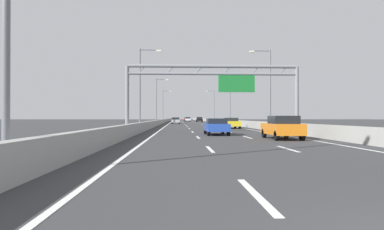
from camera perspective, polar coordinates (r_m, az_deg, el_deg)
ground_plane at (r=102.87m, az=-0.62°, el=-1.19°), size 260.00×260.00×0.00m
lane_dash_left_0 at (r=6.64m, az=10.74°, el=-13.07°), size 0.16×3.00×0.01m
lane_dash_left_1 at (r=15.44m, az=3.06°, el=-5.80°), size 0.16×3.00×0.01m
lane_dash_left_2 at (r=24.39m, az=1.03°, el=-3.80°), size 0.16×3.00×0.01m
lane_dash_left_3 at (r=33.37m, az=0.09°, el=-2.88°), size 0.16×3.00×0.01m
lane_dash_left_4 at (r=42.36m, az=-0.45°, el=-2.35°), size 0.16×3.00×0.01m
lane_dash_left_5 at (r=51.35m, az=-0.80°, el=-2.00°), size 0.16×3.00×0.01m
lane_dash_left_6 at (r=60.34m, az=-1.05°, el=-1.76°), size 0.16×3.00×0.01m
lane_dash_left_7 at (r=69.34m, az=-1.23°, el=-1.58°), size 0.16×3.00×0.01m
lane_dash_left_8 at (r=78.33m, az=-1.37°, el=-1.44°), size 0.16×3.00×0.01m
lane_dash_left_9 at (r=87.33m, az=-1.48°, el=-1.33°), size 0.16×3.00×0.01m
lane_dash_left_10 at (r=96.33m, az=-1.57°, el=-1.24°), size 0.16×3.00×0.01m
lane_dash_left_11 at (r=105.33m, az=-1.65°, el=-1.17°), size 0.16×3.00×0.01m
lane_dash_left_12 at (r=114.32m, az=-1.71°, el=-1.10°), size 0.16×3.00×0.01m
lane_dash_left_13 at (r=123.32m, az=-1.76°, el=-1.05°), size 0.16×3.00×0.01m
lane_dash_left_14 at (r=132.32m, az=-1.81°, el=-1.00°), size 0.16×3.00×0.01m
lane_dash_left_15 at (r=141.32m, az=-1.85°, el=-0.96°), size 0.16×3.00×0.01m
lane_dash_left_16 at (r=150.32m, az=-1.89°, el=-0.93°), size 0.16×3.00×0.01m
lane_dash_left_17 at (r=159.32m, az=-1.92°, el=-0.90°), size 0.16×3.00×0.01m
lane_dash_right_1 at (r=16.19m, az=15.91°, el=-5.53°), size 0.16×3.00×0.01m
lane_dash_right_2 at (r=24.87m, az=9.35°, el=-3.73°), size 0.16×3.00×0.01m
lane_dash_right_3 at (r=33.72m, az=6.22°, el=-2.85°), size 0.16×3.00×0.01m
lane_dash_right_4 at (r=42.63m, az=4.39°, el=-2.33°), size 0.16×3.00×0.01m
lane_dash_right_5 at (r=51.58m, az=3.20°, el=-1.99°), size 0.16×3.00×0.01m
lane_dash_right_6 at (r=60.54m, az=2.36°, el=-1.75°), size 0.16×3.00×0.01m
lane_dash_right_7 at (r=69.51m, az=1.74°, el=-1.58°), size 0.16×3.00×0.01m
lane_dash_right_8 at (r=78.48m, az=1.26°, el=-1.44°), size 0.16×3.00×0.01m
lane_dash_right_9 at (r=87.46m, az=0.88°, el=-1.33°), size 0.16×3.00×0.01m
lane_dash_right_10 at (r=96.45m, az=0.57°, el=-1.24°), size 0.16×3.00×0.01m
lane_dash_right_11 at (r=105.44m, az=0.31°, el=-1.17°), size 0.16×3.00×0.01m
lane_dash_right_12 at (r=114.43m, az=0.09°, el=-1.10°), size 0.16×3.00×0.01m
lane_dash_right_13 at (r=123.42m, az=-0.09°, el=-1.05°), size 0.16×3.00×0.01m
lane_dash_right_14 at (r=132.41m, az=-0.25°, el=-1.00°), size 0.16×3.00×0.01m
lane_dash_right_15 at (r=141.40m, az=-0.39°, el=-0.96°), size 0.16×3.00×0.01m
lane_dash_right_16 at (r=150.40m, az=-0.51°, el=-0.93°), size 0.16×3.00×0.01m
lane_dash_right_17 at (r=159.39m, az=-0.62°, el=-0.90°), size 0.16×3.00×0.01m
edge_line_left at (r=90.84m, az=-3.69°, el=-1.29°), size 0.16×176.00×0.01m
edge_line_right at (r=91.22m, az=2.92°, el=-1.29°), size 0.16×176.00×0.01m
barrier_left at (r=112.87m, az=-4.29°, el=-0.87°), size 0.45×220.00×0.95m
barrier_right at (r=113.27m, az=2.71°, el=-0.87°), size 0.45×220.00×0.95m
sign_gantry at (r=31.51m, az=4.09°, el=5.77°), size 16.19×0.36×6.36m
streetlamp_left_mid at (r=39.89m, az=-8.50°, el=5.29°), size 2.58×0.28×9.50m
streetlamp_right_mid at (r=41.10m, az=12.77°, el=5.13°), size 2.58×0.28×9.50m
streetlamp_left_far at (r=70.33m, az=-5.87°, el=2.83°), size 2.58×0.28×9.50m
streetlamp_right_far at (r=71.02m, az=6.26°, el=2.80°), size 2.58×0.28×9.50m
streetlamp_left_distant at (r=100.87m, az=-4.83°, el=1.86°), size 2.58×0.28×9.50m
streetlamp_right_distant at (r=101.35m, az=3.64°, el=1.85°), size 2.58×0.28×9.50m
black_car at (r=103.08m, az=1.26°, el=-0.75°), size 1.82×4.54×1.53m
orange_car at (r=23.32m, az=15.02°, el=-2.01°), size 1.84×4.19×1.56m
red_car at (r=131.48m, az=-0.93°, el=-0.69°), size 1.82×4.61×1.42m
blue_car at (r=28.09m, az=4.12°, el=-1.90°), size 1.77×4.44×1.36m
silver_car at (r=74.92m, az=-2.78°, el=-0.93°), size 1.82×4.29×1.42m
white_car at (r=115.97m, az=-0.72°, el=-0.72°), size 1.81×4.55×1.51m
yellow_car at (r=44.02m, az=6.63°, el=-1.34°), size 1.86×4.48×1.39m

